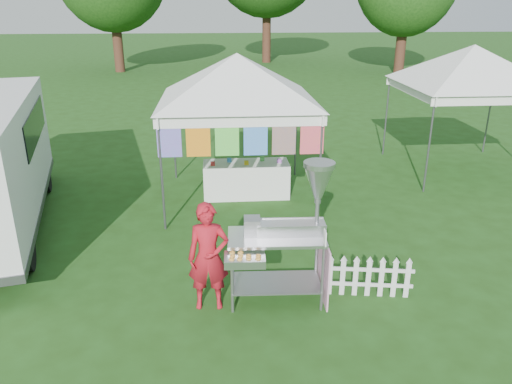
{
  "coord_description": "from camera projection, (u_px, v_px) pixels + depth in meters",
  "views": [
    {
      "loc": [
        -0.41,
        -6.36,
        3.95
      ],
      "look_at": [
        0.17,
        0.99,
        1.1
      ],
      "focal_mm": 35.0,
      "sensor_mm": 36.0,
      "label": 1
    }
  ],
  "objects": [
    {
      "name": "ground",
      "position": [
        250.0,
        286.0,
        7.37
      ],
      "size": [
        120.0,
        120.0,
        0.0
      ],
      "primitive_type": "plane",
      "color": "#1F4313",
      "rests_on": "ground"
    },
    {
      "name": "canopy_main",
      "position": [
        237.0,
        54.0,
        9.54
      ],
      "size": [
        4.24,
        4.24,
        3.45
      ],
      "color": "#59595E",
      "rests_on": "ground"
    },
    {
      "name": "canopy_right",
      "position": [
        475.0,
        45.0,
        11.34
      ],
      "size": [
        4.24,
        4.24,
        3.45
      ],
      "color": "#59595E",
      "rests_on": "ground"
    },
    {
      "name": "donut_cart",
      "position": [
        293.0,
        223.0,
        6.61
      ],
      "size": [
        1.48,
        0.95,
        2.01
      ],
      "rotation": [
        0.0,
        0.0,
        -0.04
      ],
      "color": "gray",
      "rests_on": "ground"
    },
    {
      "name": "vendor",
      "position": [
        208.0,
        257.0,
        6.63
      ],
      "size": [
        0.55,
        0.37,
        1.51
      ],
      "primitive_type": "imported",
      "rotation": [
        0.0,
        0.0,
        -0.01
      ],
      "color": "#A81421",
      "rests_on": "ground"
    },
    {
      "name": "picket_fence",
      "position": [
        368.0,
        278.0,
        7.03
      ],
      "size": [
        1.25,
        0.22,
        0.56
      ],
      "rotation": [
        0.0,
        0.0,
        -0.15
      ],
      "color": "silver",
      "rests_on": "ground"
    },
    {
      "name": "display_table",
      "position": [
        246.0,
        179.0,
        10.64
      ],
      "size": [
        1.8,
        0.7,
        0.74
      ],
      "primitive_type": "cube",
      "color": "white",
      "rests_on": "ground"
    }
  ]
}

